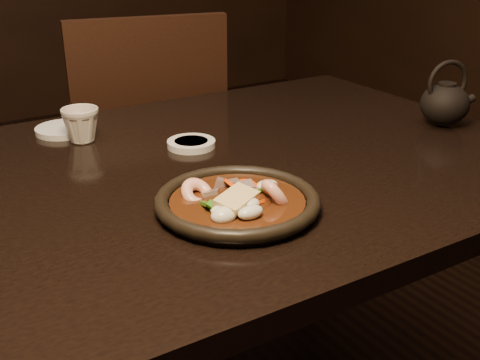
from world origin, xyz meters
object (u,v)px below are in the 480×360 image
table (142,218)px  chair (146,157)px  plate (237,202)px  teapot (445,102)px  tea_cup (81,124)px

table → chair: chair is taller
table → chair: bearing=66.5°
chair → plate: chair is taller
plate → table: bearing=113.3°
chair → plate: bearing=87.9°
chair → plate: (-0.21, -0.87, 0.25)m
table → teapot: teapot is taller
chair → table: bearing=77.8°
chair → plate: size_ratio=3.60×
chair → tea_cup: 0.59m
chair → teapot: bearing=130.5°
plate → tea_cup: tea_cup is taller
plate → tea_cup: size_ratio=3.41×
table → chair: size_ratio=1.69×
table → teapot: size_ratio=11.05×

